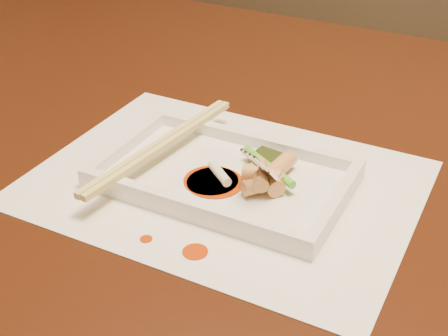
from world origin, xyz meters
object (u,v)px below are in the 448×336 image
at_px(plate_base, 224,179).
at_px(fork, 296,121).
at_px(placemat, 224,183).
at_px(table, 248,209).
at_px(chopstick_a, 158,144).

height_order(plate_base, fork, fork).
height_order(placemat, fork, fork).
bearing_deg(table, placemat, -80.67).
xyz_separation_m(placemat, plate_base, (0.00, 0.00, 0.00)).
bearing_deg(plate_base, placemat, 0.00).
relative_size(placemat, fork, 2.86).
bearing_deg(chopstick_a, plate_base, 0.00).
relative_size(chopstick_a, fork, 1.76).
bearing_deg(fork, chopstick_a, -173.25).
bearing_deg(chopstick_a, placemat, 0.00).
bearing_deg(table, chopstick_a, -124.09).
bearing_deg(fork, plate_base, -165.58).
bearing_deg(placemat, chopstick_a, 180.00).
bearing_deg(chopstick_a, table, 55.91).
xyz_separation_m(table, placemat, (0.02, -0.10, 0.10)).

